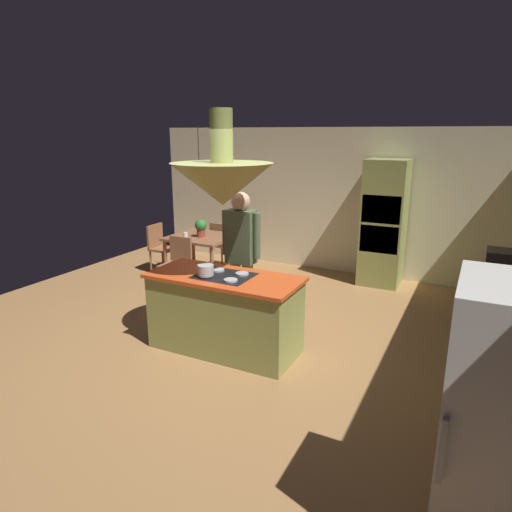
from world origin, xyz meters
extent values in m
plane|color=#9E7042|center=(0.00, 0.00, 0.00)|extent=(8.16, 8.16, 0.00)
cube|color=beige|center=(0.00, 3.45, 1.27)|extent=(6.80, 0.10, 2.55)
cube|color=#8C934C|center=(0.00, -0.20, 0.43)|extent=(1.69, 0.72, 0.86)
cube|color=#D14C1E|center=(0.00, -0.20, 0.88)|extent=(1.75, 0.78, 0.04)
cube|color=black|center=(0.00, -0.20, 0.90)|extent=(0.64, 0.52, 0.01)
cylinder|color=#B2B2B7|center=(-0.16, -0.33, 0.91)|extent=(0.15, 0.15, 0.02)
cylinder|color=#B2B2B7|center=(0.16, -0.33, 0.91)|extent=(0.15, 0.15, 0.02)
cylinder|color=#B2B2B7|center=(-0.16, -0.07, 0.91)|extent=(0.15, 0.15, 0.02)
cylinder|color=#B2B2B7|center=(0.16, -0.07, 0.91)|extent=(0.15, 0.15, 0.02)
cube|color=#8C934C|center=(2.84, 0.60, 0.43)|extent=(0.62, 2.21, 0.86)
cube|color=#D14C1E|center=(2.84, 0.60, 0.88)|extent=(0.66, 2.25, 0.04)
cube|color=#8C934C|center=(1.10, 3.05, 1.03)|extent=(0.66, 0.62, 2.06)
cube|color=black|center=(1.10, 2.76, 1.30)|extent=(0.60, 0.04, 0.44)
cube|color=black|center=(1.10, 2.76, 0.82)|extent=(0.60, 0.04, 0.44)
cube|color=#B2B2B7|center=(2.47, -2.27, 0.96)|extent=(0.03, 0.04, 0.36)
cube|color=brown|center=(-1.70, 1.90, 0.74)|extent=(1.04, 0.95, 0.04)
cylinder|color=brown|center=(-2.16, 1.49, 0.36)|extent=(0.06, 0.06, 0.72)
cylinder|color=brown|center=(-1.24, 1.49, 0.36)|extent=(0.06, 0.06, 0.72)
cylinder|color=brown|center=(-2.16, 2.31, 0.36)|extent=(0.06, 0.06, 0.72)
cylinder|color=brown|center=(-1.24, 2.31, 0.36)|extent=(0.06, 0.06, 0.72)
cylinder|color=tan|center=(-0.23, 0.46, 0.44)|extent=(0.14, 0.14, 0.87)
cylinder|color=tan|center=(-0.05, 0.46, 0.44)|extent=(0.14, 0.14, 0.87)
cube|color=#4C6042|center=(-0.14, 0.46, 1.21)|extent=(0.36, 0.22, 0.67)
cylinder|color=#4C6042|center=(-0.36, 0.46, 1.24)|extent=(0.09, 0.09, 0.57)
cylinder|color=#4C6042|center=(0.08, 0.46, 1.24)|extent=(0.09, 0.09, 0.57)
sphere|color=tan|center=(-0.14, 0.46, 1.65)|extent=(0.24, 0.24, 0.24)
cone|color=#8C934C|center=(0.00, -0.20, 1.93)|extent=(1.10, 1.10, 0.45)
cylinder|color=#8C934C|center=(0.00, -0.20, 2.43)|extent=(0.24, 0.24, 0.55)
cone|color=#E0B266|center=(-1.70, 1.90, 1.86)|extent=(0.32, 0.32, 0.22)
cylinder|color=black|center=(-1.70, 1.90, 2.27)|extent=(0.01, 0.01, 0.60)
cube|color=brown|center=(-1.70, 1.13, 0.44)|extent=(0.40, 0.40, 0.04)
cube|color=brown|center=(-1.70, 1.31, 0.66)|extent=(0.40, 0.04, 0.42)
cylinder|color=brown|center=(-1.87, 0.96, 0.21)|extent=(0.04, 0.04, 0.43)
cylinder|color=brown|center=(-1.53, 0.96, 0.21)|extent=(0.04, 0.04, 0.43)
cylinder|color=brown|center=(-1.87, 1.30, 0.21)|extent=(0.04, 0.04, 0.43)
cylinder|color=brown|center=(-1.53, 1.30, 0.21)|extent=(0.04, 0.04, 0.43)
cube|color=brown|center=(-1.70, 2.67, 0.44)|extent=(0.40, 0.40, 0.04)
cube|color=brown|center=(-1.70, 2.49, 0.66)|extent=(0.40, 0.04, 0.42)
cylinder|color=brown|center=(-1.53, 2.84, 0.21)|extent=(0.04, 0.04, 0.43)
cylinder|color=brown|center=(-1.87, 2.84, 0.21)|extent=(0.04, 0.04, 0.43)
cylinder|color=brown|center=(-1.53, 2.50, 0.21)|extent=(0.04, 0.04, 0.43)
cylinder|color=brown|center=(-1.87, 2.50, 0.21)|extent=(0.04, 0.04, 0.43)
cube|color=brown|center=(-2.52, 1.90, 0.44)|extent=(0.40, 0.40, 0.04)
cube|color=brown|center=(-2.70, 1.90, 0.66)|extent=(0.04, 0.40, 0.42)
cylinder|color=brown|center=(-2.35, 1.73, 0.21)|extent=(0.04, 0.04, 0.43)
cylinder|color=brown|center=(-2.35, 2.07, 0.21)|extent=(0.04, 0.04, 0.43)
cylinder|color=brown|center=(-2.69, 1.73, 0.21)|extent=(0.04, 0.04, 0.43)
cylinder|color=brown|center=(-2.69, 2.07, 0.21)|extent=(0.04, 0.04, 0.43)
cylinder|color=#99382D|center=(-1.67, 1.84, 0.82)|extent=(0.14, 0.14, 0.12)
sphere|color=#2D722D|center=(-1.67, 1.84, 0.96)|extent=(0.20, 0.20, 0.20)
cylinder|color=white|center=(-1.86, 1.66, 0.81)|extent=(0.07, 0.07, 0.09)
cylinder|color=silver|center=(2.84, 0.05, 0.98)|extent=(0.14, 0.14, 0.16)
cylinder|color=silver|center=(2.84, 0.23, 1.00)|extent=(0.11, 0.11, 0.20)
cube|color=#232326|center=(2.84, 1.26, 1.04)|extent=(0.46, 0.36, 0.28)
cylinder|color=#B2B2B7|center=(-0.16, -0.33, 0.98)|extent=(0.18, 0.18, 0.12)
camera|label=1|loc=(2.50, -4.35, 2.47)|focal=31.64mm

